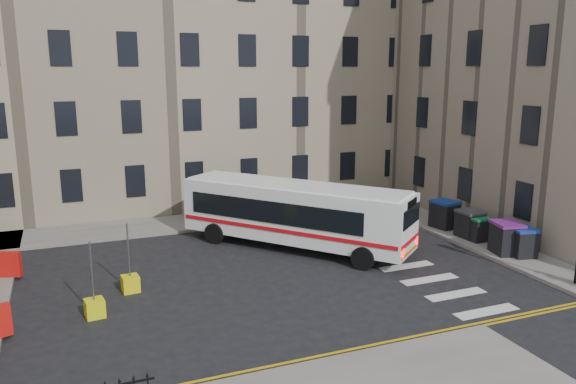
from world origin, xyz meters
TOP-DOWN VIEW (x-y plane):
  - ground at (0.00, 0.00)m, footprint 120.00×120.00m
  - pavement_north at (-6.00, 8.60)m, footprint 36.00×3.20m
  - pavement_east at (9.00, 4.00)m, footprint 2.40×26.00m
  - terrace_north at (-7.00, 15.50)m, footprint 38.30×10.80m
  - corner_east at (19.00, 5.00)m, footprint 17.80×24.30m
  - bus at (0.64, 2.83)m, footprint 8.67×9.81m
  - wheelie_bin_a at (9.11, -2.26)m, footprint 1.20×1.31m
  - wheelie_bin_b at (8.71, -1.75)m, footprint 1.37×1.49m
  - wheelie_bin_c at (8.86, 0.28)m, footprint 0.88×1.02m
  - wheelie_bin_d at (8.87, 0.82)m, footprint 1.03×1.18m
  - wheelie_bin_e at (8.79, 2.64)m, footprint 1.29×1.42m
  - bollard_yellow at (-6.93, 0.33)m, footprint 0.65×0.65m
  - bollard_chevron at (-8.29, -1.46)m, footprint 0.67×0.67m

SIDE VIEW (x-z plane):
  - ground at x=0.00m, z-range 0.00..0.00m
  - pavement_north at x=-6.00m, z-range 0.00..0.15m
  - pavement_east at x=9.00m, z-range 0.00..0.15m
  - bollard_yellow at x=-6.93m, z-range 0.00..0.60m
  - bollard_chevron at x=-8.29m, z-range 0.00..0.60m
  - wheelie_bin_c at x=8.86m, z-range 0.15..1.28m
  - wheelie_bin_a at x=9.11m, z-range 0.16..1.39m
  - wheelie_bin_d at x=8.87m, z-range 0.16..1.45m
  - wheelie_bin_e at x=8.79m, z-range 0.16..1.53m
  - wheelie_bin_b at x=8.71m, z-range 0.16..1.55m
  - bus at x=0.64m, z-range 0.23..3.14m
  - terrace_north at x=-7.00m, z-range 0.02..17.22m
  - corner_east at x=19.00m, z-range 0.02..19.22m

